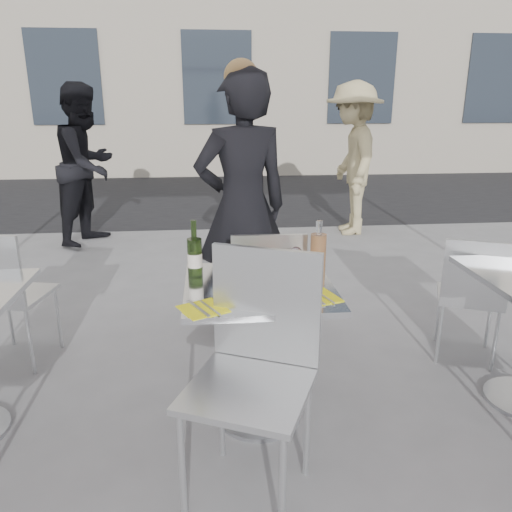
{
  "coord_description": "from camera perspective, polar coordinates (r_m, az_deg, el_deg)",
  "views": [
    {
      "loc": [
        -0.23,
        -2.26,
        1.62
      ],
      "look_at": [
        0.0,
        0.15,
        0.85
      ],
      "focal_mm": 35.0,
      "sensor_mm": 36.0,
      "label": 1
    }
  ],
  "objects": [
    {
      "name": "ground",
      "position": [
        2.79,
        0.31,
        -17.86
      ],
      "size": [
        80.0,
        80.0,
        0.0
      ],
      "primitive_type": "plane",
      "color": "slate"
    },
    {
      "name": "street_asphalt",
      "position": [
        8.91,
        -3.89,
        7.13
      ],
      "size": [
        24.0,
        5.0,
        0.0
      ],
      "primitive_type": "cube",
      "color": "black",
      "rests_on": "ground"
    },
    {
      "name": "main_table",
      "position": [
        2.51,
        0.33,
        -7.81
      ],
      "size": [
        0.72,
        0.72,
        0.75
      ],
      "color": "#B7BABF",
      "rests_on": "ground"
    },
    {
      "name": "chair_far",
      "position": [
        2.91,
        1.27,
        -4.1
      ],
      "size": [
        0.43,
        0.44,
        0.92
      ],
      "rotation": [
        0.0,
        0.0,
        3.11
      ],
      "color": "silver",
      "rests_on": "ground"
    },
    {
      "name": "chair_near",
      "position": [
        2.08,
        0.07,
        -11.26
      ],
      "size": [
        0.63,
        0.63,
        1.04
      ],
      "rotation": [
        0.0,
        0.0,
        -0.42
      ],
      "color": "silver",
      "rests_on": "ground"
    },
    {
      "name": "side_chair_lfar",
      "position": [
        3.37,
        -26.91,
        -3.29
      ],
      "size": [
        0.48,
        0.49,
        0.89
      ],
      "rotation": [
        0.0,
        0.0,
        2.94
      ],
      "color": "silver",
      "rests_on": "ground"
    },
    {
      "name": "side_chair_rfar",
      "position": [
        3.35,
        23.44,
        -3.58
      ],
      "size": [
        0.5,
        0.5,
        0.83
      ],
      "rotation": [
        0.0,
        0.0,
        2.74
      ],
      "color": "silver",
      "rests_on": "ground"
    },
    {
      "name": "woman_diner",
      "position": [
        3.4,
        -1.57,
        5.49
      ],
      "size": [
        0.75,
        0.59,
        1.81
      ],
      "primitive_type": "imported",
      "rotation": [
        0.0,
        0.0,
        3.4
      ],
      "color": "black",
      "rests_on": "ground"
    },
    {
      "name": "pedestrian_a",
      "position": [
        6.03,
        -18.73,
        9.81
      ],
      "size": [
        0.96,
        1.06,
        1.79
      ],
      "primitive_type": "imported",
      "rotation": [
        0.0,
        0.0,
        1.18
      ],
      "color": "black",
      "rests_on": "ground"
    },
    {
      "name": "pedestrian_b",
      "position": [
        6.25,
        10.92,
        10.79
      ],
      "size": [
        0.78,
        1.23,
        1.82
      ],
      "primitive_type": "imported",
      "rotation": [
        0.0,
        0.0,
        4.62
      ],
      "color": "tan",
      "rests_on": "ground"
    },
    {
      "name": "pizza_near",
      "position": [
        2.33,
        1.76,
        -4.02
      ],
      "size": [
        0.32,
        0.32,
        0.02
      ],
      "color": "tan",
      "rests_on": "main_table"
    },
    {
      "name": "pizza_far",
      "position": [
        2.61,
        0.74,
        -1.44
      ],
      "size": [
        0.31,
        0.31,
        0.03
      ],
      "color": "white",
      "rests_on": "main_table"
    },
    {
      "name": "salad_plate",
      "position": [
        2.42,
        -0.29,
        -2.55
      ],
      "size": [
        0.22,
        0.22,
        0.09
      ],
      "color": "white",
      "rests_on": "main_table"
    },
    {
      "name": "wine_bottle",
      "position": [
        2.52,
        -7.02,
        0.07
      ],
      "size": [
        0.07,
        0.08,
        0.29
      ],
      "color": "#324D1D",
      "rests_on": "main_table"
    },
    {
      "name": "carafe",
      "position": [
        2.53,
        7.11,
        0.24
      ],
      "size": [
        0.08,
        0.08,
        0.29
      ],
      "color": "tan",
      "rests_on": "main_table"
    },
    {
      "name": "sugar_shaker",
      "position": [
        2.45,
        5.46,
        -1.88
      ],
      "size": [
        0.06,
        0.06,
        0.11
      ],
      "color": "white",
      "rests_on": "main_table"
    },
    {
      "name": "wineglass_white_a",
      "position": [
        2.42,
        -3.47,
        -0.73
      ],
      "size": [
        0.07,
        0.07,
        0.16
      ],
      "color": "white",
      "rests_on": "main_table"
    },
    {
      "name": "wineglass_white_b",
      "position": [
        2.47,
        -0.53,
        -0.28
      ],
      "size": [
        0.07,
        0.07,
        0.16
      ],
      "color": "white",
      "rests_on": "main_table"
    },
    {
      "name": "wineglass_red_a",
      "position": [
        2.39,
        3.18,
        -0.94
      ],
      "size": [
        0.07,
        0.07,
        0.16
      ],
      "color": "white",
      "rests_on": "main_table"
    },
    {
      "name": "wineglass_red_b",
      "position": [
        2.52,
        4.6,
        0.01
      ],
      "size": [
        0.07,
        0.07,
        0.16
      ],
      "color": "white",
      "rests_on": "main_table"
    },
    {
      "name": "napkin_left",
      "position": [
        2.17,
        -6.1,
        -6.0
      ],
      "size": [
        0.24,
        0.24,
        0.01
      ],
      "rotation": [
        0.0,
        0.0,
        0.48
      ],
      "color": "#FFFE16",
      "rests_on": "main_table"
    },
    {
      "name": "napkin_right",
      "position": [
        2.3,
        6.99,
        -4.67
      ],
      "size": [
        0.23,
        0.23,
        0.01
      ],
      "rotation": [
        0.0,
        0.0,
        0.32
      ],
      "color": "#FFFE16",
      "rests_on": "main_table"
    }
  ]
}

